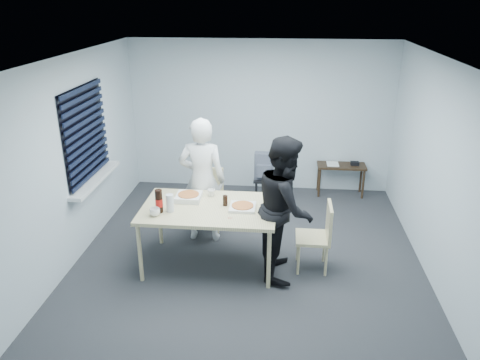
# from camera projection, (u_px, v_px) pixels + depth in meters

# --- Properties ---
(room) EXTENTS (5.00, 5.00, 5.00)m
(room) POSITION_uv_depth(u_px,v_px,m) (89.00, 141.00, 6.27)
(room) COLOR #2B2C31
(room) RESTS_ON ground
(dining_table) EXTENTS (1.67, 1.06, 0.81)m
(dining_table) POSITION_uv_depth(u_px,v_px,m) (209.00, 211.00, 5.83)
(dining_table) COLOR beige
(dining_table) RESTS_ON ground
(chair_far) EXTENTS (0.42, 0.42, 0.89)m
(chair_far) POSITION_uv_depth(u_px,v_px,m) (209.00, 194.00, 6.94)
(chair_far) COLOR beige
(chair_far) RESTS_ON ground
(chair_right) EXTENTS (0.42, 0.42, 0.89)m
(chair_right) POSITION_uv_depth(u_px,v_px,m) (320.00, 232.00, 5.82)
(chair_right) COLOR beige
(chair_right) RESTS_ON ground
(person_white) EXTENTS (0.65, 0.42, 1.77)m
(person_white) POSITION_uv_depth(u_px,v_px,m) (202.00, 180.00, 6.43)
(person_white) COLOR silver
(person_white) RESTS_ON ground
(person_black) EXTENTS (0.47, 0.86, 1.77)m
(person_black) POSITION_uv_depth(u_px,v_px,m) (285.00, 207.00, 5.62)
(person_black) COLOR black
(person_black) RESTS_ON ground
(side_table) EXTENTS (0.82, 0.36, 0.55)m
(side_table) POSITION_uv_depth(u_px,v_px,m) (341.00, 169.00, 8.04)
(side_table) COLOR #382818
(side_table) RESTS_ON ground
(stool) EXTENTS (0.33, 0.33, 0.45)m
(stool) POSITION_uv_depth(u_px,v_px,m) (264.00, 184.00, 7.72)
(stool) COLOR black
(stool) RESTS_ON ground
(backpack) EXTENTS (0.31, 0.23, 0.44)m
(backpack) POSITION_uv_depth(u_px,v_px,m) (264.00, 166.00, 7.59)
(backpack) COLOR slate
(backpack) RESTS_ON stool
(pizza_box_a) EXTENTS (0.32, 0.32, 0.08)m
(pizza_box_a) POSITION_uv_depth(u_px,v_px,m) (189.00, 197.00, 6.00)
(pizza_box_a) COLOR white
(pizza_box_a) RESTS_ON dining_table
(pizza_box_b) EXTENTS (0.32, 0.32, 0.05)m
(pizza_box_b) POSITION_uv_depth(u_px,v_px,m) (243.00, 207.00, 5.76)
(pizza_box_b) COLOR white
(pizza_box_b) RESTS_ON dining_table
(mug_a) EXTENTS (0.17, 0.17, 0.10)m
(mug_a) POSITION_uv_depth(u_px,v_px,m) (155.00, 212.00, 5.56)
(mug_a) COLOR white
(mug_a) RESTS_ON dining_table
(mug_b) EXTENTS (0.10, 0.10, 0.09)m
(mug_b) POSITION_uv_depth(u_px,v_px,m) (211.00, 193.00, 6.10)
(mug_b) COLOR white
(mug_b) RESTS_ON dining_table
(cola_glass) EXTENTS (0.07, 0.07, 0.13)m
(cola_glass) POSITION_uv_depth(u_px,v_px,m) (225.00, 201.00, 5.82)
(cola_glass) COLOR black
(cola_glass) RESTS_ON dining_table
(soda_bottle) EXTENTS (0.09, 0.09, 0.29)m
(soda_bottle) POSITION_uv_depth(u_px,v_px,m) (159.00, 202.00, 5.62)
(soda_bottle) COLOR black
(soda_bottle) RESTS_ON dining_table
(plastic_cups) EXTENTS (0.10, 0.10, 0.22)m
(plastic_cups) POSITION_uv_depth(u_px,v_px,m) (170.00, 203.00, 5.65)
(plastic_cups) COLOR silver
(plastic_cups) RESTS_ON dining_table
(rubber_band) EXTENTS (0.06, 0.06, 0.00)m
(rubber_band) POSITION_uv_depth(u_px,v_px,m) (230.00, 218.00, 5.52)
(rubber_band) COLOR red
(rubber_band) RESTS_ON dining_table
(papers) EXTENTS (0.29, 0.33, 0.00)m
(papers) POSITION_uv_depth(u_px,v_px,m) (333.00, 164.00, 8.04)
(papers) COLOR white
(papers) RESTS_ON side_table
(black_box) EXTENTS (0.16, 0.14, 0.06)m
(black_box) POSITION_uv_depth(u_px,v_px,m) (355.00, 163.00, 7.99)
(black_box) COLOR black
(black_box) RESTS_ON side_table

